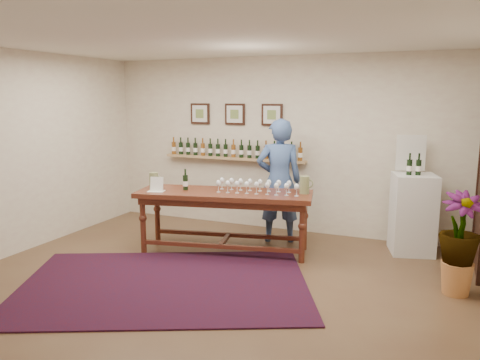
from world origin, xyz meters
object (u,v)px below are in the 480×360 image
at_px(display_pedestal, 413,214).
at_px(potted_plant, 459,244).
at_px(tasting_table, 224,201).
at_px(person, 279,181).

bearing_deg(display_pedestal, potted_plant, -67.43).
bearing_deg(potted_plant, tasting_table, 173.49).
bearing_deg(person, display_pedestal, 164.35).
bearing_deg(display_pedestal, tasting_table, -158.36).
bearing_deg(person, potted_plant, 133.79).
relative_size(potted_plant, person, 0.54).
bearing_deg(person, tasting_table, 32.43).
relative_size(tasting_table, person, 1.37).
xyz_separation_m(tasting_table, display_pedestal, (2.44, 0.97, -0.18)).
xyz_separation_m(display_pedestal, person, (-1.89, -0.21, 0.37)).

